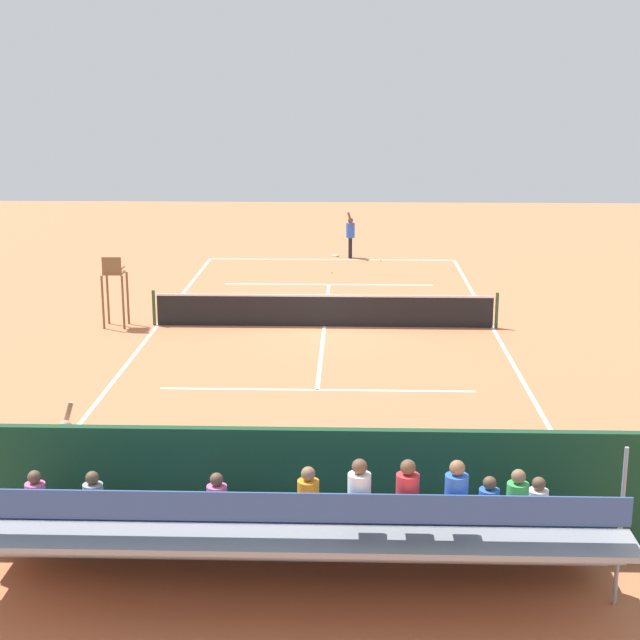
# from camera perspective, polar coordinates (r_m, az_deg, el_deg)

# --- Properties ---
(ground_plane) EXTENTS (60.00, 60.00, 0.00)m
(ground_plane) POSITION_cam_1_polar(r_m,az_deg,el_deg) (28.62, 0.26, -0.39)
(ground_plane) COLOR #CC7047
(court_line_markings) EXTENTS (10.10, 22.20, 0.01)m
(court_line_markings) POSITION_cam_1_polar(r_m,az_deg,el_deg) (28.66, 0.26, -0.36)
(court_line_markings) COLOR white
(court_line_markings) RESTS_ON ground
(tennis_net) EXTENTS (10.30, 0.10, 1.07)m
(tennis_net) POSITION_cam_1_polar(r_m,az_deg,el_deg) (28.50, 0.26, 0.59)
(tennis_net) COLOR black
(tennis_net) RESTS_ON ground
(backdrop_wall) EXTENTS (18.00, 0.16, 2.00)m
(backdrop_wall) POSITION_cam_1_polar(r_m,az_deg,el_deg) (15.04, -1.24, -10.04)
(backdrop_wall) COLOR #194228
(backdrop_wall) RESTS_ON ground
(bleacher_stand) EXTENTS (9.06, 2.40, 2.48)m
(bleacher_stand) POSITION_cam_1_polar(r_m,az_deg,el_deg) (13.84, -1.12, -12.47)
(bleacher_stand) COLOR gray
(bleacher_stand) RESTS_ON ground
(umpire_chair) EXTENTS (0.67, 0.67, 2.14)m
(umpire_chair) POSITION_cam_1_polar(r_m,az_deg,el_deg) (28.93, -12.13, 2.12)
(umpire_chair) COLOR brown
(umpire_chair) RESTS_ON ground
(courtside_bench) EXTENTS (1.80, 0.40, 0.93)m
(courtside_bench) POSITION_cam_1_polar(r_m,az_deg,el_deg) (15.97, 8.50, -10.44)
(courtside_bench) COLOR #234C2D
(courtside_bench) RESTS_ON ground
(equipment_bag) EXTENTS (0.90, 0.36, 0.36)m
(equipment_bag) POSITION_cam_1_polar(r_m,az_deg,el_deg) (15.91, 0.60, -11.88)
(equipment_bag) COLOR #334C8C
(equipment_bag) RESTS_ON ground
(tennis_player) EXTENTS (0.39, 0.54, 1.93)m
(tennis_player) POSITION_cam_1_polar(r_m,az_deg,el_deg) (39.62, 1.82, 5.16)
(tennis_player) COLOR black
(tennis_player) RESTS_ON ground
(tennis_racket) EXTENTS (0.41, 0.58, 0.03)m
(tennis_racket) POSITION_cam_1_polar(r_m,az_deg,el_deg) (40.22, 0.90, 3.85)
(tennis_racket) COLOR black
(tennis_racket) RESTS_ON ground
(tennis_ball_near) EXTENTS (0.07, 0.07, 0.07)m
(tennis_ball_near) POSITION_cam_1_polar(r_m,az_deg,el_deg) (36.58, 0.70, 2.85)
(tennis_ball_near) COLOR #CCDB33
(tennis_ball_near) RESTS_ON ground
(tennis_ball_far) EXTENTS (0.07, 0.07, 0.07)m
(tennis_ball_far) POSITION_cam_1_polar(r_m,az_deg,el_deg) (39.14, 3.62, 3.57)
(tennis_ball_far) COLOR #CCDB33
(tennis_ball_far) RESTS_ON ground
(line_judge) EXTENTS (0.40, 0.55, 1.93)m
(line_judge) POSITION_cam_1_polar(r_m,az_deg,el_deg) (16.74, -14.77, -7.89)
(line_judge) COLOR #232328
(line_judge) RESTS_ON ground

